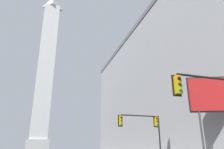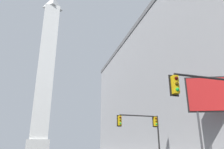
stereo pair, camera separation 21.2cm
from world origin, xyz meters
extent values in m
cube|color=#9E9EA0|center=(31.75, 33.66, 12.50)|extent=(28.87, 55.42, 24.99)
cube|color=slate|center=(31.75, 33.66, 25.44)|extent=(29.15, 55.97, 0.90)
cube|color=silver|center=(0.00, 91.11, 2.98)|extent=(8.41, 8.41, 5.97)
cube|color=white|center=(0.00, 91.11, 36.01)|extent=(6.73, 6.73, 60.08)
pyramid|color=white|center=(0.00, 91.11, 69.75)|extent=(6.73, 6.73, 7.40)
cylinder|color=black|center=(11.67, 9.38, 6.00)|extent=(5.35, 0.14, 0.14)
cube|color=#E5B20F|center=(9.00, 9.38, 5.33)|extent=(0.35, 0.35, 1.10)
cube|color=black|center=(9.00, 9.56, 5.33)|extent=(0.58, 0.05, 1.32)
sphere|color=#410907|center=(8.99, 9.19, 5.67)|extent=(0.22, 0.22, 0.22)
sphere|color=#483506|center=(8.99, 9.19, 5.33)|extent=(0.22, 0.22, 0.22)
sphere|color=green|center=(8.99, 9.19, 4.99)|extent=(0.22, 0.22, 0.22)
cylinder|color=black|center=(14.96, 22.86, 2.88)|extent=(0.18, 0.18, 5.77)
cube|color=#E5B20F|center=(14.67, 22.86, 5.07)|extent=(0.37, 0.37, 1.10)
cube|color=black|center=(14.66, 23.04, 5.07)|extent=(0.58, 0.07, 1.32)
sphere|color=#410907|center=(14.69, 22.67, 5.41)|extent=(0.22, 0.22, 0.22)
sphere|color=#483506|center=(14.69, 22.67, 5.07)|extent=(0.22, 0.22, 0.22)
sphere|color=green|center=(14.69, 22.67, 4.72)|extent=(0.22, 0.22, 0.22)
cylinder|color=black|center=(12.53, 22.86, 5.67)|extent=(4.86, 0.14, 0.14)
sphere|color=black|center=(14.96, 22.86, 5.67)|extent=(0.18, 0.18, 0.18)
cube|color=#E5B20F|center=(10.11, 22.86, 5.00)|extent=(0.37, 0.37, 1.10)
cube|color=black|center=(10.09, 23.04, 5.00)|extent=(0.58, 0.07, 1.32)
sphere|color=#410907|center=(10.12, 22.67, 5.34)|extent=(0.22, 0.22, 0.22)
sphere|color=#483506|center=(10.12, 22.67, 5.00)|extent=(0.22, 0.22, 0.22)
sphere|color=green|center=(10.12, 22.67, 4.65)|extent=(0.22, 0.22, 0.22)
cylinder|color=#3F3F42|center=(14.78, 15.07, 2.51)|extent=(0.18, 0.18, 5.02)
cube|color=red|center=(16.23, 14.47, 6.55)|extent=(4.21, 1.96, 3.07)
cube|color=black|center=(16.23, 14.47, 6.55)|extent=(4.39, 1.94, 3.31)
camera|label=1|loc=(1.67, -1.28, 1.61)|focal=35.00mm
camera|label=2|loc=(1.87, -1.34, 1.61)|focal=35.00mm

